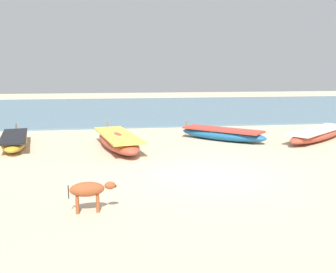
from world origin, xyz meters
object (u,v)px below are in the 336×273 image
Objects in this scene: fishing_boat_3 at (222,134)px; fishing_boat_4 at (118,141)px; calf_far_rust at (89,190)px; fishing_boat_1 at (318,134)px; fishing_boat_6 at (14,140)px.

fishing_boat_4 is at bearing 57.34° from fishing_boat_3.
fishing_boat_3 is at bearing 52.71° from calf_far_rust.
fishing_boat_1 is 3.96m from fishing_boat_3.
fishing_boat_1 is 12.05m from fishing_boat_6.
fishing_boat_1 is 8.22m from fishing_boat_4.
fishing_boat_6 is at bearing 44.28° from fishing_boat_3.
fishing_boat_1 is 1.28× the size of fishing_boat_3.
fishing_boat_3 is at bearing -87.15° from fishing_boat_4.
fishing_boat_4 reaches higher than fishing_boat_3.
fishing_boat_3 is at bearing 133.61° from fishing_boat_1.
fishing_boat_6 is at bearing 65.15° from fishing_boat_4.
calf_far_rust is at bearing 162.37° from fishing_boat_4.
calf_far_rust is at bearing 179.35° from fishing_boat_1.
fishing_boat_4 is 4.71× the size of calf_far_rust.
fishing_boat_6 is (-8.13, -0.11, -0.02)m from fishing_boat_3.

